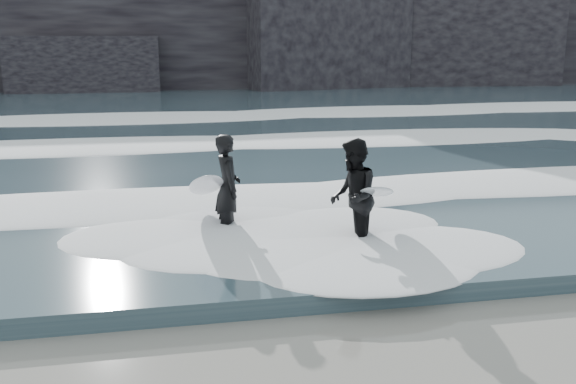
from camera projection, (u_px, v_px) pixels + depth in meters
name	position (u px, v px, depth m)	size (l,w,h in m)	color
sea	(220.00, 110.00, 33.65)	(90.00, 52.00, 0.30)	#32454F
headland	(197.00, 23.00, 48.78)	(70.00, 9.00, 10.00)	black
foam_near	(304.00, 187.00, 14.50)	(60.00, 3.20, 0.20)	white
foam_mid	(257.00, 141.00, 21.18)	(60.00, 4.00, 0.24)	white
foam_far	(228.00, 112.00, 29.76)	(60.00, 4.80, 0.30)	white
surfer_left	(223.00, 187.00, 11.81)	(0.98, 2.20, 1.97)	black
surfer_right	(355.00, 197.00, 10.96)	(1.50, 2.17, 2.01)	black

